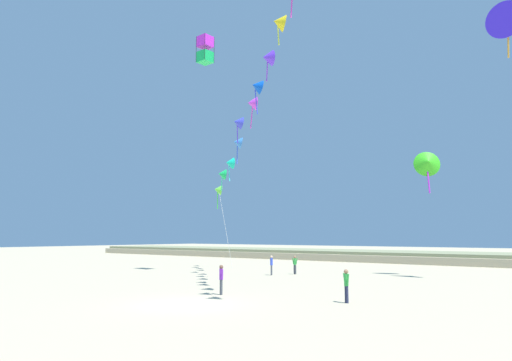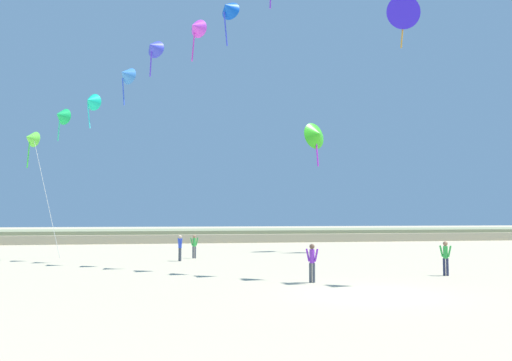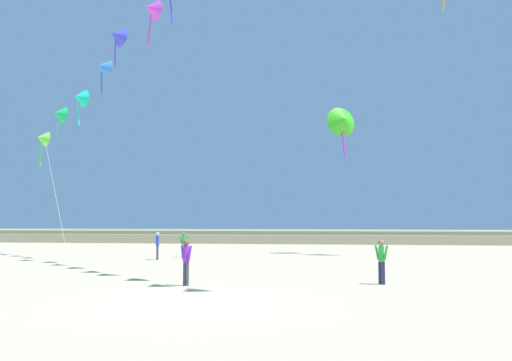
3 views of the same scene
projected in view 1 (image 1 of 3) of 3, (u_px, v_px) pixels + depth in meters
ground_plane at (187, 304)px, 21.94m from camera, size 240.00×240.00×0.00m
dune_ridge at (439, 257)px, 56.06m from camera, size 120.00×11.95×1.26m
person_near_left at (271, 264)px, 38.18m from camera, size 0.31×0.55×1.63m
person_near_right at (295, 264)px, 39.14m from camera, size 0.55×0.21×1.57m
person_mid_center at (346, 283)px, 22.48m from camera, size 0.50×0.41×1.63m
person_far_left at (221, 277)px, 25.61m from camera, size 0.53×0.38×1.65m
kite_banner_string at (258, 83)px, 34.23m from camera, size 26.15×20.04×21.59m
large_kite_low_lead at (205, 50)px, 42.19m from camera, size 1.27×1.27×2.50m
large_kite_mid_trail at (507, 21)px, 33.74m from camera, size 2.90×1.65×4.21m
large_kite_high_solo at (428, 163)px, 37.91m from camera, size 2.42×1.97×3.68m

